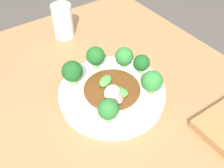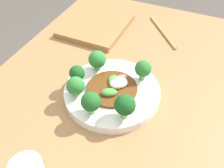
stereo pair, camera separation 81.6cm
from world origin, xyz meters
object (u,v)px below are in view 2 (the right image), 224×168
object	(u,v)px
stirfry_center	(114,86)
plate	(112,93)
broccoli_southeast	(76,86)
broccoli_south	(77,73)
broccoli_northeast	(125,105)
broccoli_southwest	(97,60)
broccoli_east	(91,102)
broccoli_northwest	(143,69)
chopsticks	(163,32)
cutting_board	(96,25)

from	to	relation	value
stirfry_center	plate	bearing A→B (deg)	-27.65
broccoli_southeast	broccoli_south	size ratio (longest dim) A/B	1.07
broccoli_south	stirfry_center	xyz separation A→B (m)	(-0.02, 0.10, -0.02)
plate	broccoli_southeast	bearing A→B (deg)	-54.50
broccoli_northeast	broccoli_southwest	distance (m)	0.19
broccoli_east	broccoli_northwest	bearing A→B (deg)	155.92
broccoli_south	broccoli_northwest	bearing A→B (deg)	117.39
broccoli_east	broccoli_southwest	bearing A→B (deg)	-159.08
broccoli_southeast	broccoli_east	size ratio (longest dim) A/B	0.90
chopsticks	broccoli_southwest	bearing A→B (deg)	-20.19
broccoli_northwest	cutting_board	distance (m)	0.34
cutting_board	chopsticks	bearing A→B (deg)	106.42
cutting_board	broccoli_northwest	bearing A→B (deg)	48.84
plate	chopsticks	distance (m)	0.36
broccoli_east	cutting_board	world-z (taller)	broccoli_east
broccoli_northwest	broccoli_southeast	bearing A→B (deg)	-47.23
stirfry_center	broccoli_east	bearing A→B (deg)	-9.59
cutting_board	stirfry_center	bearing A→B (deg)	34.33
plate	broccoli_northwest	distance (m)	0.11
broccoli_northwest	cutting_board	world-z (taller)	broccoli_northwest
plate	broccoli_northeast	distance (m)	0.11
broccoli_east	stirfry_center	size ratio (longest dim) A/B	0.46
broccoli_southwest	stirfry_center	size ratio (longest dim) A/B	0.45
broccoli_southwest	broccoli_southeast	bearing A→B (deg)	-2.76
broccoli_south	broccoli_southwest	size ratio (longest dim) A/B	0.85
chopsticks	cutting_board	world-z (taller)	cutting_board
broccoli_southeast	chopsticks	xyz separation A→B (m)	(-0.42, 0.12, -0.05)
plate	broccoli_east	distance (m)	0.11
broccoli_northwest	broccoli_south	size ratio (longest dim) A/B	1.16
broccoli_east	cutting_board	bearing A→B (deg)	-155.06
broccoli_southeast	broccoli_southwest	size ratio (longest dim) A/B	0.92
broccoli_northeast	stirfry_center	distance (m)	0.10
plate	broccoli_east	world-z (taller)	broccoli_east
chopsticks	cutting_board	distance (m)	0.24
broccoli_southwest	broccoli_east	size ratio (longest dim) A/B	0.98
broccoli_southeast	broccoli_southwest	world-z (taller)	broccoli_southwest
broccoli_northwest	broccoli_south	bearing A→B (deg)	-62.61
broccoli_southeast	chopsticks	world-z (taller)	broccoli_southeast
cutting_board	broccoli_south	bearing A→B (deg)	17.34
broccoli_south	cutting_board	xyz separation A→B (m)	(-0.30, -0.09, -0.04)
broccoli_northwest	broccoli_south	xyz separation A→B (m)	(0.08, -0.16, -0.01)
broccoli_northwest	chopsticks	world-z (taller)	broccoli_northwest
broccoli_south	chopsticks	distance (m)	0.40
broccoli_southeast	broccoli_east	distance (m)	0.07
broccoli_northeast	stirfry_center	xyz separation A→B (m)	(-0.08, -0.06, -0.03)
broccoli_northwest	broccoli_east	world-z (taller)	broccoli_east
broccoli_northeast	chopsticks	distance (m)	0.44
plate	chopsticks	bearing A→B (deg)	173.74
plate	broccoli_southwest	world-z (taller)	broccoli_southwest
broccoli_southeast	broccoli_northwest	xyz separation A→B (m)	(-0.13, 0.14, 0.00)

